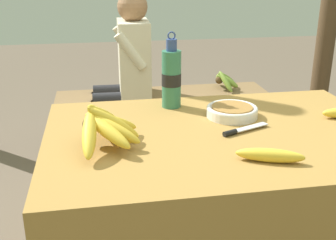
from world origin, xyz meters
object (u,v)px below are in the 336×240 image
(knife, at_px, (239,130))
(seated_vendor, at_px, (127,64))
(water_bottle, at_px, (171,78))
(banana_bunch_green, at_px, (224,80))
(serving_bowl, at_px, (232,111))
(banana_bunch_ripe, at_px, (104,125))
(wooden_bench, at_px, (163,103))
(loose_banana_front, at_px, (270,155))

(knife, relative_size, seated_vendor, 0.17)
(water_bottle, xyz_separation_m, banana_bunch_green, (0.58, 1.09, -0.33))
(serving_bowl, bearing_deg, seated_vendor, 105.05)
(banana_bunch_ripe, distance_m, seated_vendor, 1.44)
(knife, height_order, seated_vendor, seated_vendor)
(knife, height_order, banana_bunch_green, knife)
(water_bottle, height_order, seated_vendor, seated_vendor)
(serving_bowl, bearing_deg, wooden_bench, 93.70)
(banana_bunch_ripe, bearing_deg, loose_banana_front, -23.83)
(loose_banana_front, bearing_deg, seated_vendor, 100.94)
(serving_bowl, xyz_separation_m, knife, (-0.03, -0.17, -0.01))
(banana_bunch_ripe, xyz_separation_m, loose_banana_front, (0.51, -0.22, -0.05))
(loose_banana_front, distance_m, banana_bunch_green, 1.73)
(water_bottle, bearing_deg, serving_bowl, -37.22)
(wooden_bench, distance_m, seated_vendor, 0.39)
(serving_bowl, bearing_deg, water_bottle, 142.78)
(knife, relative_size, wooden_bench, 0.14)
(seated_vendor, height_order, banana_bunch_green, seated_vendor)
(seated_vendor, xyz_separation_m, banana_bunch_green, (0.69, 0.03, -0.15))
(serving_bowl, bearing_deg, banana_bunch_ripe, -159.44)
(banana_bunch_ripe, xyz_separation_m, serving_bowl, (0.52, 0.20, -0.05))
(banana_bunch_ripe, distance_m, wooden_bench, 1.57)
(serving_bowl, xyz_separation_m, banana_bunch_green, (0.36, 1.25, -0.22))
(banana_bunch_ripe, bearing_deg, seated_vendor, 82.32)
(water_bottle, xyz_separation_m, seated_vendor, (-0.11, 1.06, -0.18))
(wooden_bench, height_order, banana_bunch_green, banana_bunch_green)
(serving_bowl, distance_m, seated_vendor, 1.27)
(serving_bowl, relative_size, water_bottle, 0.64)
(water_bottle, xyz_separation_m, wooden_bench, (0.14, 1.09, -0.47))
(serving_bowl, distance_m, water_bottle, 0.30)
(banana_bunch_ripe, xyz_separation_m, water_bottle, (0.30, 0.36, 0.06))
(water_bottle, distance_m, loose_banana_front, 0.63)
(knife, bearing_deg, serving_bowl, 58.75)
(serving_bowl, relative_size, knife, 1.04)
(wooden_bench, xyz_separation_m, banana_bunch_green, (0.44, 0.00, 0.15))
(seated_vendor, bearing_deg, banana_bunch_green, -175.80)
(seated_vendor, bearing_deg, serving_bowl, 106.60)
(loose_banana_front, bearing_deg, banana_bunch_green, 77.44)
(banana_bunch_ripe, height_order, wooden_bench, banana_bunch_ripe)
(banana_bunch_ripe, relative_size, knife, 1.73)
(serving_bowl, bearing_deg, banana_bunch_green, 73.91)
(loose_banana_front, height_order, wooden_bench, loose_banana_front)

